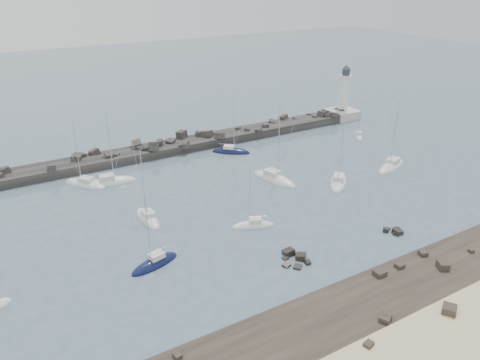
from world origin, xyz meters
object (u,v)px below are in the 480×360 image
Objects in this scene: sailboat_9 at (391,167)px; sailboat_2 at (155,264)px; sailboat_1 at (85,185)px; sailboat_6 at (274,179)px; sailboat_8 at (231,152)px; sailboat_7 at (338,182)px; sailboat_5 at (253,226)px; sailboat_3 at (148,219)px; sailboat_4 at (110,183)px; sailboat_10 at (358,136)px; lighthouse at (343,107)px.

sailboat_2 is at bearing -171.46° from sailboat_9.
sailboat_1 is 34.72m from sailboat_6.
sailboat_1 is 0.87× the size of sailboat_6.
sailboat_8 is 33.10m from sailboat_9.
sailboat_7 is (9.48, -7.13, -0.00)m from sailboat_6.
sailboat_5 is at bearing -56.83° from sailboat_1.
sailboat_9 is at bearing 9.34° from sailboat_5.
sailboat_3 is 16.55m from sailboat_4.
sailboat_1 is 46.45m from sailboat_7.
sailboat_5 is at bearing 6.79° from sailboat_2.
sailboat_8 is 1.40× the size of sailboat_10.
sailboat_2 is 53.35m from sailboat_9.
sailboat_10 is at bearing 39.15° from sailboat_7.
sailboat_3 is 49.42m from sailboat_9.
sailboat_4 is at bearing 157.52° from sailboat_9.
sailboat_10 is (-6.94, -13.50, -2.95)m from lighthouse.
sailboat_2 is at bearing -168.95° from sailboat_7.
sailboat_9 is at bearing -113.26° from sailboat_10.
sailboat_6 is 32.60m from sailboat_10.
sailboat_3 is 0.79× the size of sailboat_6.
sailboat_7 is at bearing 14.20° from sailboat_5.
sailboat_2 is 65.10m from sailboat_10.
sailboat_4 is 30.32m from sailboat_6.
sailboat_1 is 30.36m from sailboat_2.
lighthouse is at bearing 29.87° from sailboat_2.
sailboat_4 is at bearing -20.06° from sailboat_1.
sailboat_1 is 1.18× the size of sailboat_2.
sailboat_6 is (12.49, 12.69, 0.02)m from sailboat_5.
sailboat_3 is (5.35, -18.03, 0.01)m from sailboat_1.
sailboat_2 is 16.80m from sailboat_5.
sailboat_9 is at bearing -22.30° from sailboat_1.
sailboat_10 is (57.76, -3.78, -0.01)m from sailboat_4.
sailboat_10 is at bearing -3.75° from sailboat_4.
sailboat_3 reaches higher than sailboat_10.
sailboat_7 is 0.98× the size of sailboat_9.
sailboat_1 is 1.07× the size of sailboat_8.
sailboat_3 is at bearing -73.47° from sailboat_1.
sailboat_3 is at bearing -143.59° from sailboat_8.
sailboat_1 is at bearing 93.45° from sailboat_2.
sailboat_3 is 35.45m from sailboat_7.
sailboat_4 is 1.16× the size of sailboat_8.
lighthouse reaches higher than sailboat_2.
lighthouse is at bearing 22.44° from sailboat_3.
lighthouse is 1.16× the size of sailboat_3.
lighthouse is at bearing 6.78° from sailboat_1.
sailboat_6 is 16.64m from sailboat_8.
sailboat_3 is (3.53, 12.28, -0.01)m from sailboat_2.
sailboat_2 is 42.92m from sailboat_8.
sailboat_5 is 17.81m from sailboat_6.
sailboat_9 is (49.23, -4.36, 0.01)m from sailboat_3.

